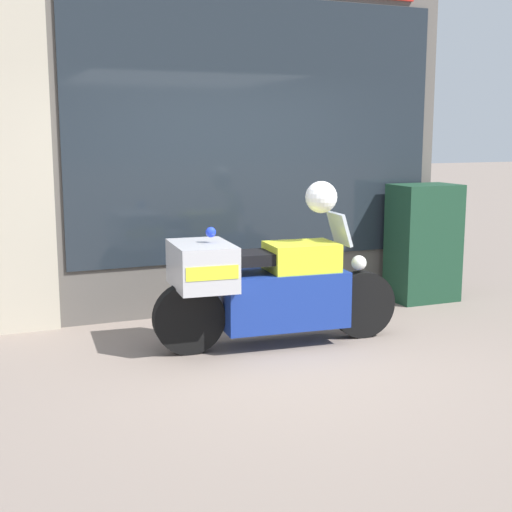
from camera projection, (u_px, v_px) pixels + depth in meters
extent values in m
plane|color=gray|center=(302.00, 361.00, 5.93)|extent=(60.00, 60.00, 0.00)
cube|color=#56514C|center=(219.00, 136.00, 7.43)|extent=(5.09, 0.40, 3.67)
cube|color=#B2A893|center=(3.00, 136.00, 6.65)|extent=(0.82, 0.55, 3.67)
cube|color=#1E262D|center=(260.00, 131.00, 7.37)|extent=(4.04, 0.02, 2.67)
cube|color=slate|center=(249.00, 279.00, 7.84)|extent=(3.82, 0.30, 0.55)
cube|color=silver|center=(244.00, 189.00, 7.79)|extent=(3.82, 0.02, 1.46)
cube|color=beige|center=(248.00, 122.00, 7.54)|extent=(3.82, 0.30, 0.02)
cube|color=maroon|center=(115.00, 117.00, 7.00)|extent=(0.18, 0.04, 0.05)
cube|color=black|center=(184.00, 117.00, 7.27)|extent=(0.18, 0.04, 0.05)
cube|color=navy|center=(248.00, 118.00, 7.53)|extent=(0.18, 0.04, 0.05)
cube|color=#C68E19|center=(308.00, 118.00, 7.80)|extent=(0.18, 0.04, 0.05)
cube|color=#195623|center=(364.00, 119.00, 8.07)|extent=(0.18, 0.04, 0.05)
cube|color=#2D8E42|center=(145.00, 250.00, 7.26)|extent=(0.19, 0.03, 0.27)
cube|color=orange|center=(251.00, 243.00, 7.71)|extent=(0.19, 0.03, 0.27)
cube|color=yellow|center=(345.00, 237.00, 8.15)|extent=(0.19, 0.02, 0.27)
cylinder|color=black|center=(362.00, 304.00, 6.57)|extent=(0.62, 0.19, 0.61)
cylinder|color=black|center=(189.00, 318.00, 6.08)|extent=(0.62, 0.19, 0.61)
cube|color=navy|center=(283.00, 299.00, 6.32)|extent=(1.14, 0.58, 0.50)
cube|color=yellow|center=(301.00, 258.00, 6.31)|extent=(0.64, 0.49, 0.28)
cube|color=black|center=(256.00, 258.00, 6.18)|extent=(0.67, 0.42, 0.10)
cube|color=#B7B7BC|center=(202.00, 265.00, 6.04)|extent=(0.54, 0.75, 0.38)
cube|color=yellow|center=(202.00, 265.00, 6.04)|extent=(0.49, 0.75, 0.11)
cube|color=#B2BCC6|center=(339.00, 229.00, 6.38)|extent=(0.14, 0.35, 0.30)
sphere|color=white|center=(359.00, 263.00, 6.49)|extent=(0.14, 0.14, 0.14)
sphere|color=blue|center=(211.00, 232.00, 6.01)|extent=(0.09, 0.09, 0.09)
cube|color=#193D28|center=(423.00, 243.00, 7.96)|extent=(0.72, 0.50, 1.30)
sphere|color=white|center=(321.00, 197.00, 6.27)|extent=(0.28, 0.28, 0.28)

